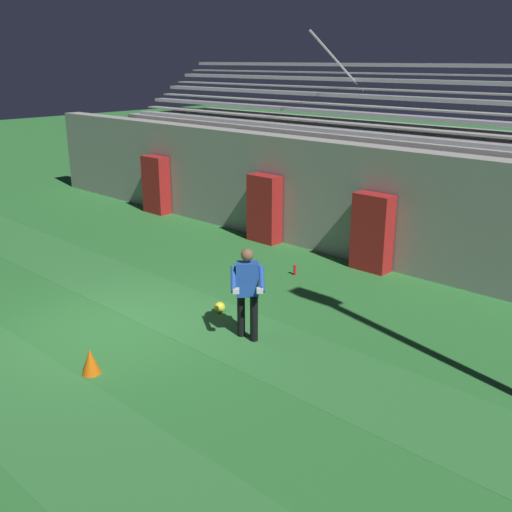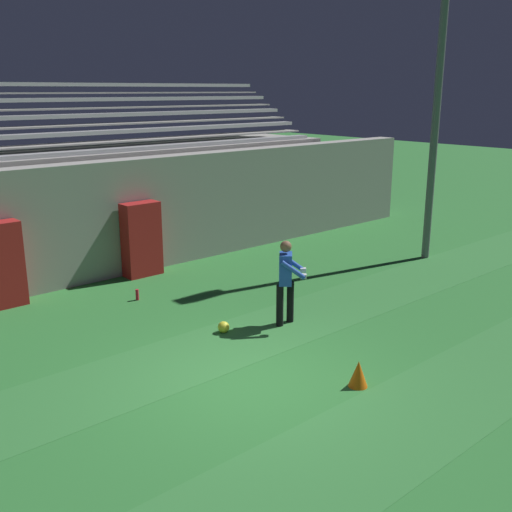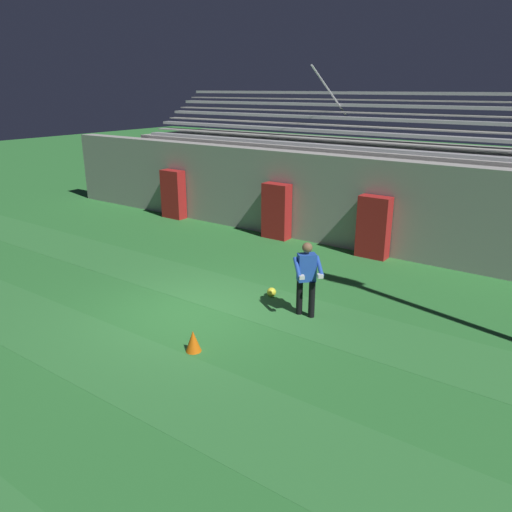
{
  "view_description": "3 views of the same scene",
  "coord_description": "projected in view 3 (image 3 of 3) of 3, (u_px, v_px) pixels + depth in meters",
  "views": [
    {
      "loc": [
        8.8,
        -5.59,
        4.72
      ],
      "look_at": [
        1.95,
        1.73,
        1.41
      ],
      "focal_mm": 42.0,
      "sensor_mm": 36.0,
      "label": 1
    },
    {
      "loc": [
        -5.52,
        -6.48,
        4.42
      ],
      "look_at": [
        2.31,
        2.45,
        1.1
      ],
      "focal_mm": 42.0,
      "sensor_mm": 36.0,
      "label": 2
    },
    {
      "loc": [
        7.01,
        -7.37,
        4.75
      ],
      "look_at": [
        0.75,
        1.4,
        1.09
      ],
      "focal_mm": 35.0,
      "sensor_mm": 36.0,
      "label": 3
    }
  ],
  "objects": [
    {
      "name": "ground_plane",
      "position": [
        192.0,
        313.0,
        11.07
      ],
      "size": [
        80.0,
        80.0,
        0.0
      ],
      "primitive_type": "plane",
      "color": "#2D7533"
    },
    {
      "name": "turf_stripe_mid",
      "position": [
        107.0,
        357.0,
        9.26
      ],
      "size": [
        28.0,
        1.83,
        0.01
      ],
      "primitive_type": "cube",
      "color": "#337A38",
      "rests_on": "ground"
    },
    {
      "name": "turf_stripe_far",
      "position": [
        229.0,
        294.0,
        12.09
      ],
      "size": [
        28.0,
        1.83,
        0.01
      ],
      "primitive_type": "cube",
      "color": "#337A38",
      "rests_on": "ground"
    },
    {
      "name": "back_wall",
      "position": [
        331.0,
        200.0,
        15.62
      ],
      "size": [
        24.0,
        0.6,
        2.8
      ],
      "primitive_type": "cube",
      "color": "#999691",
      "rests_on": "ground"
    },
    {
      "name": "padding_pillar_gate_left",
      "position": [
        276.0,
        211.0,
        16.29
      ],
      "size": [
        0.92,
        0.44,
        1.81
      ],
      "primitive_type": "cube",
      "color": "#B21E1E",
      "rests_on": "ground"
    },
    {
      "name": "padding_pillar_gate_right",
      "position": [
        374.0,
        227.0,
        14.43
      ],
      "size": [
        0.92,
        0.44,
        1.81
      ],
      "primitive_type": "cube",
      "color": "#B21E1E",
      "rests_on": "ground"
    },
    {
      "name": "padding_pillar_far_left",
      "position": [
        173.0,
        194.0,
        18.86
      ],
      "size": [
        0.92,
        0.44,
        1.81
      ],
      "primitive_type": "cube",
      "color": "#B21E1E",
      "rests_on": "ground"
    },
    {
      "name": "bleacher_stand",
      "position": [
        363.0,
        185.0,
        17.4
      ],
      "size": [
        18.0,
        4.05,
        5.43
      ],
      "color": "#999691",
      "rests_on": "ground"
    },
    {
      "name": "goalkeeper",
      "position": [
        307.0,
        275.0,
        10.63
      ],
      "size": [
        0.74,
        0.74,
        1.67
      ],
      "color": "black",
      "rests_on": "ground"
    },
    {
      "name": "soccer_ball",
      "position": [
        272.0,
        292.0,
        11.9
      ],
      "size": [
        0.22,
        0.22,
        0.22
      ],
      "primitive_type": "sphere",
      "color": "yellow",
      "rests_on": "ground"
    },
    {
      "name": "traffic_cone",
      "position": [
        193.0,
        341.0,
        9.4
      ],
      "size": [
        0.3,
        0.3,
        0.42
      ],
      "primitive_type": "cone",
      "color": "orange",
      "rests_on": "ground"
    },
    {
      "name": "water_bottle",
      "position": [
        315.0,
        260.0,
        14.1
      ],
      "size": [
        0.07,
        0.07,
        0.24
      ],
      "primitive_type": "cylinder",
      "color": "red",
      "rests_on": "ground"
    }
  ]
}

